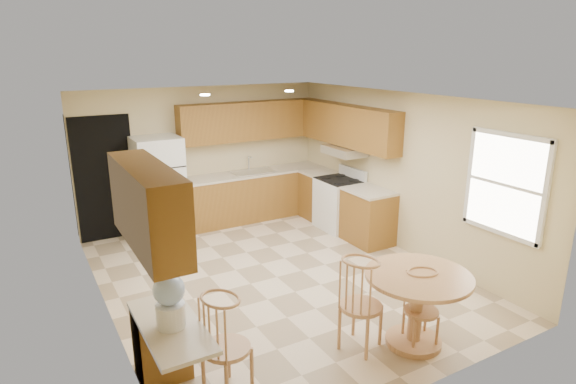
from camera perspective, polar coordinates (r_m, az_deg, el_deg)
floor at (r=6.94m, az=-1.33°, el=-10.04°), size 5.50×5.50×0.00m
ceiling at (r=6.25m, az=-1.48°, el=10.96°), size 4.50×5.50×0.02m
wall_back at (r=8.93m, az=-9.92°, el=4.23°), size 4.50×0.02×2.50m
wall_front at (r=4.42m, az=16.16°, el=-8.87°), size 4.50×0.02×2.50m
wall_left at (r=5.81m, az=-21.30°, el=-3.24°), size 0.02×5.50×2.50m
wall_right at (r=7.78m, az=13.31°, el=2.25°), size 0.02×5.50×2.50m
doorway at (r=8.54m, az=-20.88°, el=1.46°), size 0.90×0.02×2.10m
base_cab_back at (r=9.19m, az=-3.90°, el=-0.46°), size 2.75×0.60×0.87m
counter_back at (r=9.07m, az=-3.96°, el=2.30°), size 2.75×0.63×0.04m
base_cab_right_a at (r=9.21m, az=3.75°, el=-0.42°), size 0.60×0.59×0.87m
counter_right_a at (r=9.09m, az=3.80°, el=2.33°), size 0.63×0.59×0.04m
base_cab_right_b at (r=8.10m, az=9.46°, el=-2.98°), size 0.60×0.80×0.87m
counter_right_b at (r=7.97m, az=9.61°, el=0.11°), size 0.63×0.80×0.04m
upper_cab_back at (r=9.01m, az=-4.46°, el=8.41°), size 2.75×0.33×0.70m
upper_cab_right at (r=8.47m, az=7.14°, el=7.83°), size 0.33×2.42×0.70m
upper_cab_left at (r=4.15m, az=-16.28°, el=-1.65°), size 0.33×1.40×0.70m
sink at (r=9.05m, az=-4.10°, el=2.41°), size 0.78×0.44×0.01m
range_hood at (r=8.47m, az=6.70°, el=4.88°), size 0.50×0.76×0.14m
desk_pedestal at (r=5.06m, az=-14.74°, el=-16.89°), size 0.48×0.42×0.72m
desk_top at (r=4.54m, az=-13.75°, el=-15.17°), size 0.50×1.20×0.04m
window at (r=6.53m, az=24.39°, el=0.80°), size 0.06×1.12×1.30m
can_light_a at (r=7.13m, az=-9.81°, el=11.28°), size 0.14×0.14×0.02m
can_light_b at (r=7.73m, az=0.16°, el=11.89°), size 0.14×0.14×0.02m
refrigerator at (r=8.42m, az=-15.02°, el=0.48°), size 0.76×0.74×1.73m
stove at (r=8.66m, az=6.09°, el=-1.34°), size 0.65×0.76×1.09m
dining_table at (r=5.44m, az=15.00°, el=-12.14°), size 1.13×1.13×0.83m
chair_table_a at (r=5.16m, az=9.41°, el=-12.35°), size 0.46×0.59×1.03m
chair_table_b at (r=5.42m, az=16.23°, el=-12.75°), size 0.37×0.40×0.84m
chair_desk at (r=4.51m, az=-6.84°, el=-17.08°), size 0.44×0.57×1.00m
water_crock at (r=4.37m, az=-13.85°, el=-12.29°), size 0.27×0.27×0.57m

